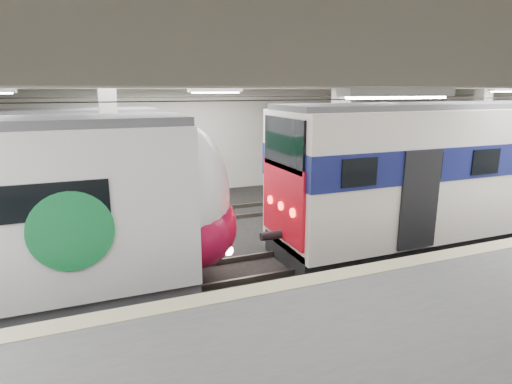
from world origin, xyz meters
name	(u,v)px	position (x,y,z in m)	size (l,w,h in m)	color
station_hall	(265,168)	(0.00, -1.74, 3.24)	(36.00, 24.00, 5.75)	black
older_rer	(468,168)	(8.17, 0.00, 2.39)	(13.90, 3.07, 4.56)	white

